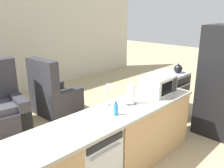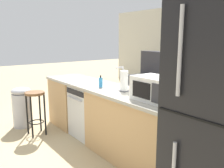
{
  "view_description": "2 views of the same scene",
  "coord_description": "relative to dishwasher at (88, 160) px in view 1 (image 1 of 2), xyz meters",
  "views": [
    {
      "loc": [
        -1.78,
        -1.87,
        2.11
      ],
      "look_at": [
        0.68,
        0.51,
        1.05
      ],
      "focal_mm": 38.0,
      "sensor_mm": 36.0,
      "label": 1
    },
    {
      "loc": [
        2.97,
        -2.02,
        1.61
      ],
      "look_at": [
        0.23,
        0.07,
        0.94
      ],
      "focal_mm": 38.0,
      "sensor_mm": 36.0,
      "label": 2
    }
  ],
  "objects": [
    {
      "name": "armchair",
      "position": [
        0.97,
        2.3,
        -0.07
      ],
      "size": [
        0.84,
        0.88,
        1.2
      ],
      "color": "#2D2D33",
      "rests_on": "ground_plane"
    },
    {
      "name": "kitchen_counter",
      "position": [
        0.49,
        0.0,
        -0.0
      ],
      "size": [
        2.94,
        0.66,
        0.9
      ],
      "color": "tan",
      "rests_on": "ground_plane"
    },
    {
      "name": "microwave",
      "position": [
        1.4,
        -0.0,
        0.62
      ],
      "size": [
        0.5,
        0.37,
        0.28
      ],
      "color": "white",
      "rests_on": "kitchen_counter"
    },
    {
      "name": "kettle",
      "position": [
        2.77,
        0.42,
        0.56
      ],
      "size": [
        0.21,
        0.17,
        0.19
      ],
      "color": "black",
      "rests_on": "stove_range"
    },
    {
      "name": "refrigerator",
      "position": [
        2.6,
        -0.55,
        0.53
      ],
      "size": [
        0.72,
        0.73,
        1.9
      ],
      "color": "black",
      "rests_on": "ground_plane"
    },
    {
      "name": "dishwasher",
      "position": [
        0.0,
        0.0,
        0.0
      ],
      "size": [
        0.58,
        0.61,
        0.84
      ],
      "color": "silver",
      "rests_on": "ground_plane"
    },
    {
      "name": "stove_range",
      "position": [
        2.6,
        0.55,
        0.03
      ],
      "size": [
        0.76,
        0.68,
        0.9
      ],
      "color": "black",
      "rests_on": "ground_plane"
    },
    {
      "name": "paper_towel_roll",
      "position": [
        0.81,
        0.03,
        0.62
      ],
      "size": [
        0.14,
        0.14,
        0.28
      ],
      "color": "#4C4C51",
      "rests_on": "kitchen_counter"
    },
    {
      "name": "soap_bottle",
      "position": [
        0.39,
        -0.07,
        0.55
      ],
      "size": [
        0.06,
        0.06,
        0.18
      ],
      "color": "#338CCC",
      "rests_on": "kitchen_counter"
    },
    {
      "name": "sink_faucet",
      "position": [
        0.55,
        0.21,
        0.61
      ],
      "size": [
        0.07,
        0.18,
        0.3
      ],
      "color": "silver",
      "rests_on": "kitchen_counter"
    }
  ]
}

